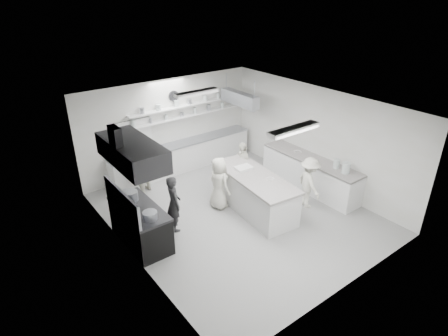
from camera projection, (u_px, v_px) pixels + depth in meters
floor at (236, 213)px, 10.26m from camera, size 6.00×7.00×0.02m
ceiling at (238, 105)px, 8.93m from camera, size 6.00×7.00×0.02m
wall_back at (169, 126)px, 12.10m from camera, size 6.00×0.04×3.00m
wall_front at (354, 227)px, 7.08m from camera, size 6.00×0.04×3.00m
wall_left at (127, 200)px, 7.97m from camera, size 0.04×7.00×3.00m
wall_right at (316, 137)px, 11.21m from camera, size 0.04×7.00×3.00m
stove at (141, 226)px, 8.94m from camera, size 0.80×1.80×0.90m
exhaust_hood at (132, 152)px, 8.10m from camera, size 0.85×2.00×0.50m
back_counter at (183, 156)px, 12.51m from camera, size 5.00×0.60×0.92m
shelf_lower at (189, 115)px, 12.28m from camera, size 4.20×0.26×0.04m
shelf_upper at (189, 105)px, 12.12m from camera, size 4.20×0.26×0.04m
pass_through_window at (132, 136)px, 11.41m from camera, size 1.30×0.04×1.00m
wall_clock at (173, 96)px, 11.76m from camera, size 0.32×0.05×0.32m
right_counter at (310, 174)px, 11.34m from camera, size 0.74×3.30×0.94m
pot_rack at (239, 99)px, 12.04m from camera, size 0.30×1.60×0.40m
light_fixture_front at (294, 129)px, 7.67m from camera, size 1.30×0.25×0.10m
light_fixture_rear at (197, 93)px, 10.25m from camera, size 1.30×0.25×0.10m
prep_island at (254, 193)px, 10.22m from camera, size 1.26×2.75×0.98m
stove_pot at (131, 197)px, 8.95m from camera, size 0.35×0.35×0.29m
cook_stove at (174, 203)px, 9.29m from camera, size 0.45×0.60×1.48m
cook_back at (137, 167)px, 10.81m from camera, size 1.09×1.05×1.78m
cook_island_left at (219, 183)px, 10.23m from camera, size 0.50×0.74×1.48m
cook_island_right at (243, 165)px, 11.26m from camera, size 0.51×0.91×1.46m
cook_right at (309, 183)px, 10.28m from camera, size 0.82×1.07×1.46m
bowl_island_a at (240, 168)px, 10.44m from camera, size 0.29×0.29×0.06m
bowl_island_b at (270, 180)px, 9.82m from camera, size 0.22×0.22×0.06m
bowl_right at (298, 152)px, 11.52m from camera, size 0.28×0.28×0.05m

